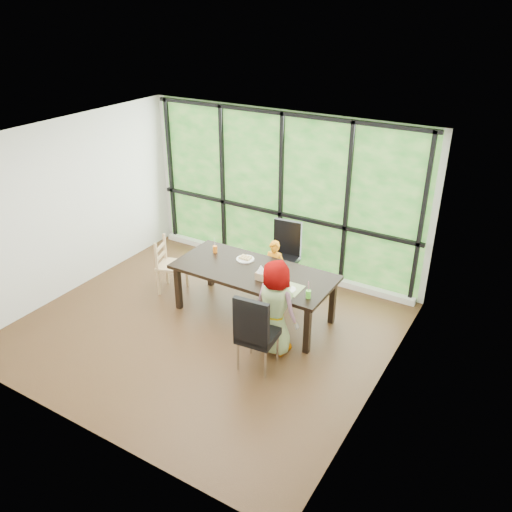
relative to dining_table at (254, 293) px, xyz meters
The scene contains 22 objects.
ground 0.86m from the dining_table, 121.95° to the right, with size 5.00×5.00×0.00m, color black.
back_wall 1.92m from the dining_table, 104.29° to the left, with size 5.00×5.00×0.00m, color silver.
foliage_backdrop 1.90m from the dining_table, 104.47° to the left, with size 4.80×0.02×2.65m, color #165017.
window_mullions 1.87m from the dining_table, 104.83° to the left, with size 4.80×0.06×2.65m, color black, non-canonical shape.
window_sill 1.59m from the dining_table, 105.20° to the left, with size 4.80×0.12×0.10m, color silver.
dining_table is the anchor object (origin of this frame).
chair_window_leather 1.00m from the dining_table, 93.02° to the left, with size 0.46×0.46×1.08m, color black.
chair_interior_leather 1.19m from the dining_table, 56.28° to the right, with size 0.46×0.46×1.08m, color black.
chair_end_beech 1.49m from the dining_table, behind, with size 0.42×0.40×0.90m, color tan.
child_toddler 0.62m from the dining_table, 90.00° to the left, with size 0.35×0.23×0.95m, color orange.
child_older 0.94m from the dining_table, 39.70° to the right, with size 0.64×0.42×1.32m, color gray.
placemat 0.75m from the dining_table, 17.89° to the right, with size 0.46×0.34×0.01m, color tan.
plate_far 0.53m from the dining_table, 141.05° to the left, with size 0.27×0.27×0.02m, color white.
plate_near 0.81m from the dining_table, 18.67° to the right, with size 0.21×0.21×0.01m, color white.
orange_cup 0.93m from the dining_table, 166.28° to the left, with size 0.07×0.07×0.11m, color orange.
green_cup 1.12m from the dining_table, 15.52° to the right, with size 0.07×0.07×0.11m, color #65D53B.
tissue_box 0.51m from the dining_table, 36.59° to the right, with size 0.13×0.13×0.11m, color tan.
crepe_rolls_far 0.55m from the dining_table, 141.05° to the left, with size 0.20×0.12×0.04m, color tan, non-canonical shape.
crepe_rolls_near 0.82m from the dining_table, 18.67° to the right, with size 0.05×0.12×0.04m, color tan, non-canonical shape.
straw_white 0.98m from the dining_table, 166.28° to the left, with size 0.01×0.01×0.20m, color white.
straw_pink 1.16m from the dining_table, 15.52° to the right, with size 0.01×0.01×0.20m, color pink.
tissue 0.60m from the dining_table, 36.59° to the right, with size 0.12×0.12×0.11m, color white.
Camera 1 is at (3.80, -4.95, 4.28)m, focal length 36.59 mm.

